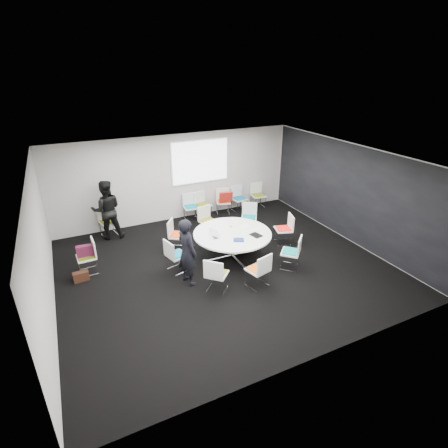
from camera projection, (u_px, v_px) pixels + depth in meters
name	position (u px, v px, depth m)	size (l,w,h in m)	color
room_shell	(227.00, 216.00, 8.49)	(8.08, 7.08, 2.88)	black
conference_table	(232.00, 240.00, 9.26)	(2.06, 2.06, 0.73)	silver
projection_screen	(200.00, 162.00, 11.41)	(1.90, 0.03, 1.35)	white
chair_ring_a	(283.00, 234.00, 10.10)	(0.56, 0.57, 0.88)	silver
chair_ring_b	(249.00, 223.00, 10.83)	(0.63, 0.62, 0.88)	silver
chair_ring_c	(208.00, 226.00, 10.60)	(0.55, 0.54, 0.88)	silver
chair_ring_d	(178.00, 241.00, 9.75)	(0.63, 0.63, 0.88)	silver
chair_ring_e	(177.00, 261.00, 8.74)	(0.55, 0.56, 0.88)	silver
chair_ring_f	(216.00, 280.00, 7.97)	(0.64, 0.64, 0.88)	silver
chair_ring_g	(258.00, 276.00, 8.13)	(0.56, 0.55, 0.88)	silver
chair_ring_h	(291.00, 258.00, 8.88)	(0.64, 0.64, 0.88)	silver
chair_back_a	(191.00, 212.00, 11.64)	(0.50, 0.49, 0.88)	silver
chair_back_b	(203.00, 210.00, 11.80)	(0.55, 0.54, 0.88)	silver
chair_back_c	(223.00, 206.00, 12.09)	(0.58, 0.57, 0.88)	silver
chair_back_d	(239.00, 203.00, 12.34)	(0.50, 0.49, 0.88)	silver
chair_back_e	(258.00, 200.00, 12.65)	(0.49, 0.48, 0.88)	silver
chair_spare_left	(88.00, 263.00, 8.68)	(0.47, 0.48, 0.88)	silver
chair_person_back	(109.00, 227.00, 10.57)	(0.54, 0.53, 0.88)	silver
person_main	(187.00, 252.00, 8.05)	(0.60, 0.40, 1.65)	black
person_back	(107.00, 210.00, 10.18)	(0.86, 0.67, 1.78)	black
laptop	(217.00, 236.00, 8.99)	(0.32, 0.20, 0.03)	#333338
laptop_lid	(214.00, 232.00, 8.90)	(0.30, 0.02, 0.22)	silver
notebook_black	(256.00, 235.00, 9.02)	(0.22, 0.30, 0.02)	black
tablet_folio	(239.00, 240.00, 8.78)	(0.26, 0.20, 0.03)	navy
papers_right	(245.00, 226.00, 9.53)	(0.30, 0.21, 0.00)	white
papers_front	(257.00, 229.00, 9.35)	(0.30, 0.21, 0.00)	silver
cup	(231.00, 226.00, 9.46)	(0.08, 0.08, 0.09)	white
phone	(257.00, 237.00, 8.93)	(0.14, 0.07, 0.01)	black
maroon_bag	(85.00, 251.00, 8.52)	(0.40, 0.14, 0.28)	#53162F
brown_bag	(81.00, 276.00, 8.40)	(0.36, 0.16, 0.24)	#341B10
red_jacket	(226.00, 197.00, 11.72)	(0.44, 0.10, 0.35)	#AB1E15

